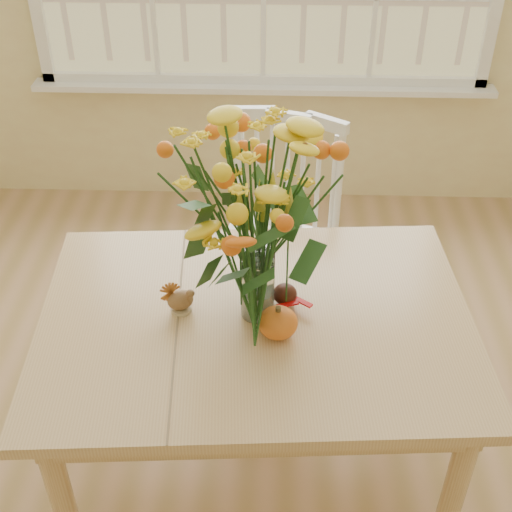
{
  "coord_description": "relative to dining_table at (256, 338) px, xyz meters",
  "views": [
    {
      "loc": [
        0.08,
        -1.22,
        2.14
      ],
      "look_at": [
        0.03,
        0.38,
        0.94
      ],
      "focal_mm": 48.0,
      "sensor_mm": 36.0,
      "label": 1
    }
  ],
  "objects": [
    {
      "name": "turkey_figurine",
      "position": [
        -0.23,
        0.02,
        0.13
      ],
      "size": [
        0.1,
        0.09,
        0.1
      ],
      "rotation": [
        0.0,
        0.0,
        0.37
      ],
      "color": "#CCB78C",
      "rests_on": "dining_table"
    },
    {
      "name": "dark_gourd",
      "position": [
        0.09,
        0.07,
        0.13
      ],
      "size": [
        0.13,
        0.09,
        0.07
      ],
      "color": "#38160F",
      "rests_on": "dining_table"
    },
    {
      "name": "flower_vase",
      "position": [
        0.0,
        0.02,
        0.44
      ],
      "size": [
        0.49,
        0.49,
        0.58
      ],
      "color": "white",
      "rests_on": "dining_table"
    },
    {
      "name": "pumpkin",
      "position": [
        0.07,
        -0.08,
        0.14
      ],
      "size": [
        0.12,
        0.12,
        0.09
      ],
      "primitive_type": "ellipsoid",
      "color": "#CE6018",
      "rests_on": "dining_table"
    },
    {
      "name": "dining_table",
      "position": [
        0.0,
        0.0,
        0.0
      ],
      "size": [
        1.4,
        1.05,
        0.72
      ],
      "rotation": [
        0.0,
        0.0,
        0.07
      ],
      "color": "tan",
      "rests_on": "floor"
    },
    {
      "name": "windsor_chair",
      "position": [
        0.07,
        0.71,
        -0.07
      ],
      "size": [
        0.57,
        0.55,
        1.0
      ],
      "rotation": [
        0.0,
        0.0,
        -0.28
      ],
      "color": "white",
      "rests_on": "floor"
    }
  ]
}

